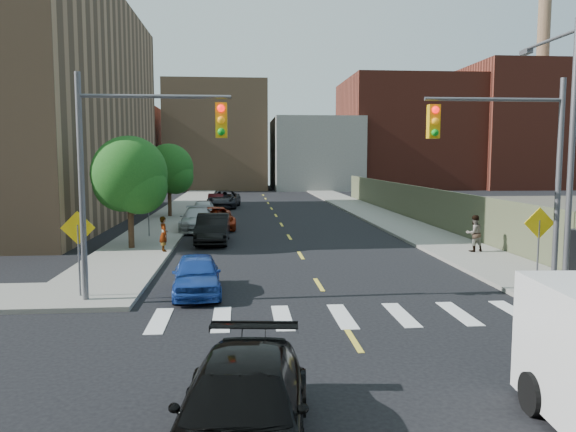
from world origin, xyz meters
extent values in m
plane|color=black|center=(0.00, 0.00, 0.00)|extent=(160.00, 160.00, 0.00)
cube|color=gray|center=(-7.75, 41.50, 0.07)|extent=(3.50, 73.00, 0.15)
cube|color=gray|center=(7.75, 41.50, 0.07)|extent=(3.50, 73.00, 0.15)
cube|color=#5D6446|center=(9.60, 28.00, 1.25)|extent=(0.12, 44.00, 2.50)
cube|color=#592319|center=(-22.00, 70.00, 6.00)|extent=(14.00, 18.00, 12.00)
cube|color=#8C6B4C|center=(-6.00, 72.00, 7.50)|extent=(14.00, 16.00, 15.00)
cube|color=gray|center=(8.00, 70.00, 5.00)|extent=(12.00, 16.00, 10.00)
cube|color=#592319|center=(22.00, 72.00, 8.00)|extent=(18.00, 18.00, 16.00)
cube|color=#592319|center=(38.00, 70.00, 9.00)|extent=(14.00, 16.00, 18.00)
cylinder|color=#8C6B4C|center=(42.00, 70.00, 14.00)|extent=(1.80, 1.80, 28.00)
cylinder|color=#59595E|center=(-7.50, 6.00, 3.50)|extent=(0.18, 0.18, 7.00)
cylinder|color=#59595E|center=(-5.25, 6.00, 6.30)|extent=(4.50, 0.12, 0.12)
cube|color=#E5A50C|center=(-3.30, 6.00, 5.60)|extent=(0.35, 0.30, 1.05)
cylinder|color=#59595E|center=(7.50, 6.00, 3.50)|extent=(0.18, 0.18, 7.00)
cylinder|color=#59595E|center=(5.25, 6.00, 6.30)|extent=(4.50, 0.12, 0.12)
cube|color=#E5A50C|center=(3.30, 6.00, 5.60)|extent=(0.35, 0.30, 1.05)
cylinder|color=#59595E|center=(8.20, 6.50, 4.50)|extent=(0.20, 0.20, 9.00)
cylinder|color=#59595E|center=(8.20, 8.20, 8.60)|extent=(0.12, 3.50, 0.12)
cube|color=#59595E|center=(8.20, 9.80, 8.50)|extent=(0.25, 0.60, 0.18)
cylinder|color=#59595E|center=(-7.80, 6.50, 1.20)|extent=(0.06, 0.06, 2.40)
cube|color=yellow|center=(-7.80, 6.50, 2.30)|extent=(1.06, 0.04, 1.06)
cylinder|color=#59595E|center=(7.20, 6.50, 1.20)|extent=(0.06, 0.06, 2.40)
cube|color=yellow|center=(7.20, 6.50, 2.30)|extent=(1.06, 0.04, 1.06)
cylinder|color=#59595E|center=(-7.80, 20.00, 1.20)|extent=(0.06, 0.06, 2.40)
cube|color=yellow|center=(-7.80, 20.00, 2.30)|extent=(1.06, 0.04, 1.06)
cylinder|color=#332114|center=(-8.00, 16.00, 1.32)|extent=(0.28, 0.28, 2.64)
sphere|color=#123F12|center=(-8.00, 16.00, 3.72)|extent=(3.60, 3.60, 3.60)
sphere|color=#123F12|center=(-7.50, 15.70, 3.12)|extent=(2.64, 2.64, 2.64)
sphere|color=#123F12|center=(-8.40, 16.40, 3.30)|extent=(2.88, 2.88, 2.88)
cylinder|color=#332114|center=(-8.00, 31.00, 1.32)|extent=(0.28, 0.28, 2.64)
sphere|color=#123F12|center=(-8.00, 31.00, 3.72)|extent=(3.60, 3.60, 3.60)
sphere|color=#123F12|center=(-7.50, 30.70, 3.12)|extent=(2.64, 2.64, 2.64)
sphere|color=#123F12|center=(-8.40, 31.40, 3.30)|extent=(2.88, 2.88, 2.88)
imported|color=#1C419D|center=(-4.20, 7.00, 0.65)|extent=(1.81, 3.92, 1.30)
imported|color=black|center=(-4.20, 18.13, 0.77)|extent=(1.69, 4.68, 1.53)
imported|color=#962A0F|center=(-4.34, 23.98, 0.69)|extent=(2.79, 5.19, 1.38)
imported|color=#A7ABAF|center=(-5.39, 23.20, 0.71)|extent=(2.03, 4.90, 1.42)
imported|color=silver|center=(-5.50, 30.49, 0.69)|extent=(1.68, 4.06, 1.37)
imported|color=#390B0E|center=(-4.92, 38.88, 0.64)|extent=(1.39, 3.89, 1.28)
imported|color=black|center=(-4.20, 39.22, 0.76)|extent=(3.06, 5.69, 1.52)
imported|color=black|center=(-2.75, -3.23, 0.71)|extent=(2.49, 5.07, 1.42)
cylinder|color=black|center=(2.36, -2.26, 0.35)|extent=(0.34, 0.78, 0.77)
cube|color=navy|center=(9.20, 7.53, 0.67)|extent=(0.62, 0.52, 1.03)
cylinder|color=navy|center=(9.20, 7.53, 1.21)|extent=(0.57, 0.36, 0.53)
cube|color=black|center=(8.85, 7.09, 1.07)|extent=(0.64, 0.56, 1.85)
imported|color=gray|center=(-6.30, 14.83, 0.96)|extent=(0.57, 0.69, 1.63)
imported|color=gray|center=(8.02, 13.56, 1.00)|extent=(0.93, 0.78, 1.69)
camera|label=1|loc=(-2.75, -11.31, 4.47)|focal=35.00mm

